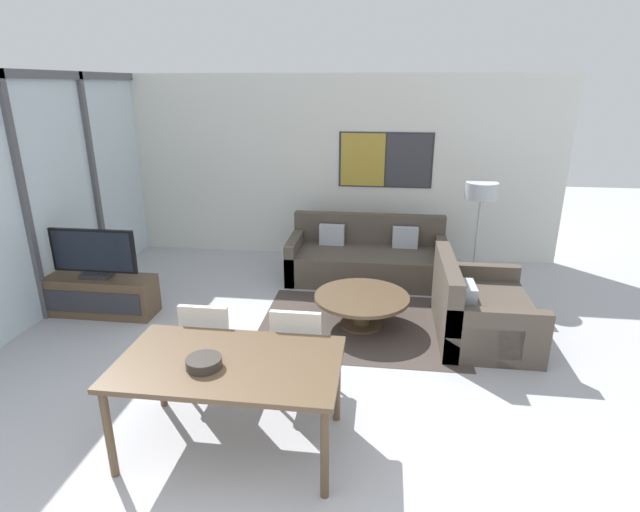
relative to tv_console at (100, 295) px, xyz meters
The scene contains 13 objects.
wall_back 3.77m from the tv_console, 46.46° to the left, with size 7.14×0.09×2.80m.
window_wall_left 1.45m from the tv_console, 162.94° to the right, with size 0.07×5.58×2.80m.
area_rug 3.16m from the tv_console, ahead, with size 2.31×1.79×0.01m.
tv_console is the anchor object (origin of this frame).
television 0.53m from the tv_console, 90.00° to the left, with size 1.04×0.20×0.59m.
sofa_main 3.55m from the tv_console, 27.46° to the left, with size 2.20×1.00×0.85m.
sofa_side 4.40m from the tv_console, ahead, with size 1.00×1.42×0.85m.
coffee_table 3.15m from the tv_console, ahead, with size 1.08×1.08×0.37m.
dining_table 3.11m from the tv_console, 42.23° to the right, with size 1.63×0.95×0.75m.
dining_chair_left 2.35m from the tv_console, 36.25° to the right, with size 0.46×0.46×0.89m.
dining_chair_centre 3.02m from the tv_console, 27.41° to the right, with size 0.46×0.46×0.89m.
fruit_bowl 3.10m from the tv_console, 45.61° to the right, with size 0.26×0.26×0.07m.
floor_lamp 4.97m from the tv_console, 18.52° to the left, with size 0.42×0.42×1.43m.
Camera 1 is at (0.91, -2.15, 2.65)m, focal length 28.00 mm.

